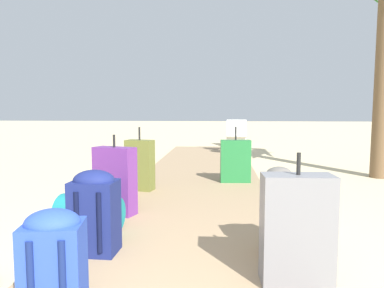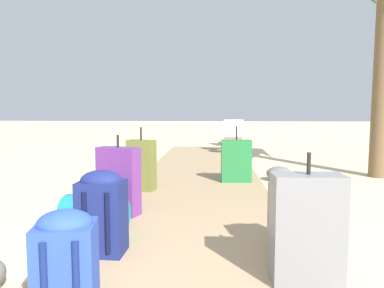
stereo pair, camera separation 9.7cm
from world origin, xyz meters
name	(u,v)px [view 2 (the right image)]	position (x,y,z in m)	size (l,w,h in m)	color
ground_plane	(196,197)	(0.00, 3.71, 0.00)	(60.00, 60.00, 0.00)	beige
boardwalk	(199,180)	(0.00, 4.64, 0.04)	(1.82, 9.29, 0.08)	tan
backpack_blue	(66,257)	(-0.54, 0.93, 0.36)	(0.34, 0.31, 0.53)	#2847B7
suitcase_grey	(307,229)	(0.78, 1.31, 0.41)	(0.42, 0.22, 0.79)	slate
suitcase_green	(236,161)	(0.54, 4.35, 0.38)	(0.43, 0.20, 0.80)	#237538
backpack_tan	(295,211)	(0.81, 1.78, 0.38)	(0.37, 0.31, 0.58)	tan
suitcase_purple	(119,181)	(-0.72, 2.65, 0.41)	(0.45, 0.30, 0.79)	#6B2D84
suitcase_olive	(141,165)	(-0.70, 3.73, 0.40)	(0.38, 0.26, 0.81)	olive
backpack_navy	(102,210)	(-0.58, 1.67, 0.40)	(0.33, 0.27, 0.61)	navy
duffel_bag_teal	(94,213)	(-0.79, 2.13, 0.24)	(0.58, 0.41, 0.42)	#197A7F
lounge_chair	(233,134)	(0.84, 10.69, 0.33)	(0.66, 1.55, 0.80)	white
rock_right_near	(279,174)	(1.25, 4.88, 0.11)	(0.37, 0.40, 0.23)	slate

